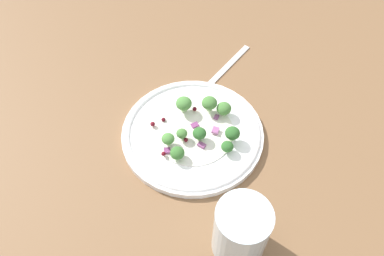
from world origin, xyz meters
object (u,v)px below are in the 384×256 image
object	(u,v)px
broccoli_floret_1	(182,134)
water_glass	(241,231)
plate	(192,134)
broccoli_floret_2	(224,109)
broccoli_floret_0	(177,153)
fork	(220,73)

from	to	relation	value
broccoli_floret_1	water_glass	xyz separation A→B (cm)	(13.36, -15.40, 2.30)
plate	broccoli_floret_2	xyz separation A→B (cm)	(4.39, 5.67, 2.12)
plate	broccoli_floret_0	xyz separation A→B (cm)	(-0.86, -5.82, 1.90)
water_glass	broccoli_floret_0	bearing A→B (deg)	138.61
broccoli_floret_1	broccoli_floret_0	bearing A→B (deg)	-83.72
broccoli_floret_0	water_glass	xyz separation A→B (cm)	(12.91, -11.38, 2.43)
broccoli_floret_1	fork	world-z (taller)	broccoli_floret_1
broccoli_floret_0	fork	xyz separation A→B (cm)	(1.97, 22.99, -2.51)
broccoli_floret_1	fork	size ratio (longest dim) A/B	0.11
plate	water_glass	bearing A→B (deg)	-54.99
broccoli_floret_2	fork	world-z (taller)	broccoli_floret_2
water_glass	broccoli_floret_1	bearing A→B (deg)	130.94
fork	broccoli_floret_1	bearing A→B (deg)	-97.25
broccoli_floret_0	broccoli_floret_2	distance (cm)	12.64
plate	fork	bearing A→B (deg)	86.31
fork	water_glass	size ratio (longest dim) A/B	1.74
broccoli_floret_0	broccoli_floret_1	bearing A→B (deg)	96.28
broccoli_floret_0	broccoli_floret_1	distance (cm)	4.04
fork	water_glass	bearing A→B (deg)	-72.34
broccoli_floret_1	water_glass	distance (cm)	20.51
fork	broccoli_floret_2	bearing A→B (deg)	-74.05
plate	fork	size ratio (longest dim) A/B	1.41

